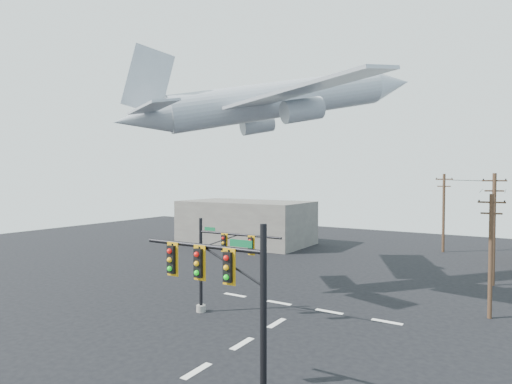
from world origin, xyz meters
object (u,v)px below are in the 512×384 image
Objects in this scene: utility_pole_a at (491,254)px; signal_mast_far at (216,264)px; signal_mast_near at (231,306)px; utility_pole_c at (444,211)px; utility_pole_b at (494,227)px; airliner at (279,101)px.

signal_mast_far is at bearing -153.43° from utility_pole_a.
signal_mast_far is (-7.69, 9.25, -0.73)m from signal_mast_near.
signal_mast_near is at bearing -91.11° from utility_pole_c.
utility_pole_a is at bearing 65.98° from signal_mast_near.
utility_pole_b is 16.79m from utility_pole_c.
airliner is at bearing -165.41° from utility_pole_b.
utility_pole_b is 0.99× the size of utility_pole_c.
utility_pole_b is at bearing 88.48° from utility_pole_a.
airliner is (-15.61, -10.28, 10.78)m from utility_pole_b.
signal_mast_far is 0.69× the size of utility_pole_b.
utility_pole_c is at bearing 87.83° from signal_mast_near.
utility_pole_a is at bearing -51.55° from airliner.
utility_pole_b is 0.40× the size of airliner.
signal_mast_near is 1.14× the size of signal_mast_far.
airliner reaches higher than utility_pole_c.
utility_pole_b is 21.58m from airliner.
utility_pole_a is at bearing 29.83° from signal_mast_far.
signal_mast_near is 0.92× the size of utility_pole_a.
signal_mast_far is at bearing -147.91° from utility_pole_b.
utility_pole_c reaches higher than utility_pole_b.
utility_pole_a is 10.05m from utility_pole_b.
utility_pole_a is 0.84× the size of utility_pole_c.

